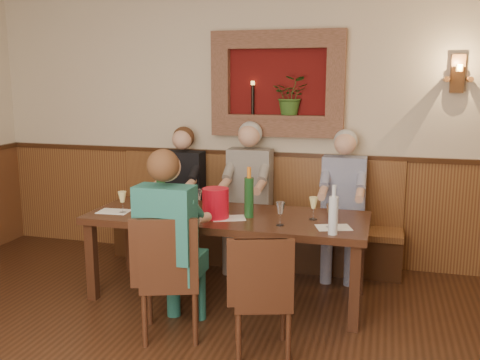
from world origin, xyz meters
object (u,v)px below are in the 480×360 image
object	(u,v)px
person_bench_mid	(247,207)
person_bench_right	(342,216)
wine_bottle_green_a	(249,196)
person_chair_front	(171,259)
wine_bottle_green_b	(161,186)
bench	(253,232)
dining_table	(227,223)
chair_near_right	(262,319)
water_bottle	(333,214)
person_bench_left	(182,206)
chair_near_left	(171,301)
spittoon_bucket	(216,203)

from	to	relation	value
person_bench_mid	person_bench_right	distance (m)	0.95
person_bench_mid	wine_bottle_green_a	distance (m)	0.96
person_chair_front	wine_bottle_green_b	xyz separation A→B (m)	(-0.49, 0.94, 0.34)
bench	wine_bottle_green_b	size ratio (longest dim) A/B	6.95
dining_table	person_bench_right	world-z (taller)	person_bench_right
person_bench_mid	person_chair_front	size ratio (longest dim) A/B	1.04
chair_near_right	water_bottle	bearing A→B (deg)	35.14
dining_table	person_bench_left	size ratio (longest dim) A/B	1.70
wine_bottle_green_a	wine_bottle_green_b	world-z (taller)	same
chair_near_left	wine_bottle_green_b	distance (m)	1.28
chair_near_left	person_bench_left	xyz separation A→B (m)	(-0.56, 1.66, 0.31)
chair_near_left	chair_near_right	size ratio (longest dim) A/B	1.08
dining_table	person_bench_mid	size ratio (longest dim) A/B	1.62
person_bench_right	spittoon_bucket	xyz separation A→B (m)	(-0.98, -0.97, 0.29)
spittoon_bucket	person_bench_right	bearing A→B (deg)	44.75
person_bench_right	person_chair_front	bearing A→B (deg)	-124.71
dining_table	bench	world-z (taller)	bench
spittoon_bucket	chair_near_left	bearing A→B (deg)	-101.00
person_bench_mid	person_bench_right	bearing A→B (deg)	0.10
person_bench_right	person_chair_front	xyz separation A→B (m)	(-1.12, -1.61, 0.00)
person_bench_right	spittoon_bucket	world-z (taller)	person_bench_right
water_bottle	person_chair_front	bearing A→B (deg)	-159.69
chair_near_right	person_bench_left	world-z (taller)	person_bench_left
person_bench_mid	water_bottle	xyz separation A→B (m)	(0.98, -1.19, 0.29)
wine_bottle_green_a	chair_near_left	bearing A→B (deg)	-117.01
wine_bottle_green_b	person_bench_left	bearing A→B (deg)	95.90
dining_table	spittoon_bucket	size ratio (longest dim) A/B	9.44
bench	person_chair_front	world-z (taller)	person_chair_front
wine_bottle_green_b	person_bench_mid	bearing A→B (deg)	45.85
chair_near_right	person_bench_left	size ratio (longest dim) A/B	0.63
bench	person_bench_left	world-z (taller)	person_bench_left
person_bench_right	wine_bottle_green_a	world-z (taller)	person_bench_right
person_bench_mid	person_bench_right	xyz separation A→B (m)	(0.95, 0.00, -0.03)
bench	spittoon_bucket	distance (m)	1.21
person_bench_right	water_bottle	bearing A→B (deg)	-88.91
person_bench_right	chair_near_right	bearing A→B (deg)	-102.87
chair_near_left	wine_bottle_green_b	xyz separation A→B (m)	(-0.49, 0.98, 0.65)
person_bench_right	person_chair_front	distance (m)	1.96
chair_near_left	chair_near_right	bearing A→B (deg)	-25.24
spittoon_bucket	water_bottle	xyz separation A→B (m)	(1.00, -0.22, 0.03)
chair_near_left	wine_bottle_green_a	bearing A→B (deg)	43.97
wine_bottle_green_b	water_bottle	xyz separation A→B (m)	(1.63, -0.52, -0.03)
spittoon_bucket	wine_bottle_green_a	xyz separation A→B (m)	(0.27, 0.10, 0.05)
person_bench_mid	water_bottle	distance (m)	1.57
wine_bottle_green_a	wine_bottle_green_b	distance (m)	0.91
dining_table	person_bench_mid	bearing A→B (deg)	92.51
chair_near_right	wine_bottle_green_b	xyz separation A→B (m)	(-1.21, 1.06, 0.67)
wine_bottle_green_b	chair_near_left	bearing A→B (deg)	-63.36
person_bench_mid	spittoon_bucket	bearing A→B (deg)	-91.54
person_bench_left	water_bottle	world-z (taller)	person_bench_left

